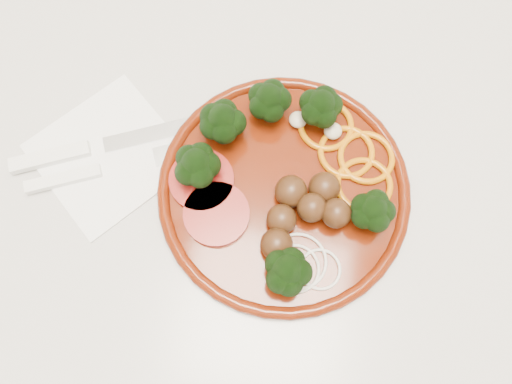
% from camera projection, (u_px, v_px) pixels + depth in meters
% --- Properties ---
extents(counter, '(2.40, 0.60, 0.90)m').
position_uv_depth(counter, '(158.00, 232.00, 1.02)').
color(counter, beige).
rests_on(counter, ground).
extents(plate, '(0.28, 0.28, 0.07)m').
position_uv_depth(plate, '(284.00, 183.00, 0.55)').
color(plate, '#511505').
rests_on(plate, counter).
extents(napkin, '(0.21, 0.21, 0.00)m').
position_uv_depth(napkin, '(109.00, 154.00, 0.58)').
color(napkin, white).
rests_on(napkin, counter).
extents(knife, '(0.22, 0.11, 0.01)m').
position_uv_depth(knife, '(84.00, 149.00, 0.58)').
color(knife, silver).
rests_on(knife, napkin).
extents(fork, '(0.19, 0.10, 0.01)m').
position_uv_depth(fork, '(85.00, 174.00, 0.57)').
color(fork, white).
rests_on(fork, napkin).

